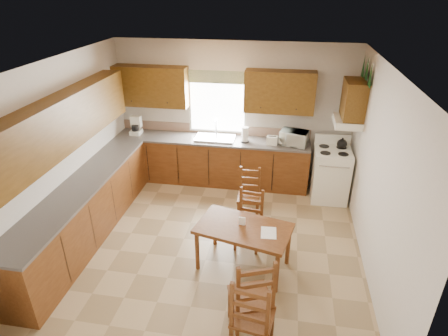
% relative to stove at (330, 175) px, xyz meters
% --- Properties ---
extents(floor, '(4.50, 4.50, 0.00)m').
position_rel_stove_xyz_m(floor, '(-1.88, -1.67, -0.47)').
color(floor, tan).
rests_on(floor, ground).
extents(ceiling, '(4.50, 4.50, 0.00)m').
position_rel_stove_xyz_m(ceiling, '(-1.88, -1.67, 2.23)').
color(ceiling, olive).
rests_on(ceiling, floor).
extents(wall_left, '(4.50, 4.50, 0.00)m').
position_rel_stove_xyz_m(wall_left, '(-4.13, -1.67, 0.88)').
color(wall_left, beige).
rests_on(wall_left, floor).
extents(wall_right, '(4.50, 4.50, 0.00)m').
position_rel_stove_xyz_m(wall_right, '(0.37, -1.67, 0.88)').
color(wall_right, beige).
rests_on(wall_right, floor).
extents(wall_back, '(4.50, 4.50, 0.00)m').
position_rel_stove_xyz_m(wall_back, '(-1.88, 0.58, 0.88)').
color(wall_back, beige).
rests_on(wall_back, floor).
extents(wall_front, '(4.50, 4.50, 0.00)m').
position_rel_stove_xyz_m(wall_front, '(-1.88, -3.92, 0.88)').
color(wall_front, beige).
rests_on(wall_front, floor).
extents(lower_cab_back, '(3.75, 0.60, 0.88)m').
position_rel_stove_xyz_m(lower_cab_back, '(-2.25, 0.28, -0.03)').
color(lower_cab_back, brown).
rests_on(lower_cab_back, floor).
extents(lower_cab_left, '(0.60, 3.60, 0.88)m').
position_rel_stove_xyz_m(lower_cab_left, '(-3.83, -1.82, -0.03)').
color(lower_cab_left, brown).
rests_on(lower_cab_left, floor).
extents(counter_back, '(3.75, 0.63, 0.04)m').
position_rel_stove_xyz_m(counter_back, '(-2.25, 0.28, 0.43)').
color(counter_back, '#554F4B').
rests_on(counter_back, lower_cab_back).
extents(counter_left, '(0.63, 3.60, 0.04)m').
position_rel_stove_xyz_m(counter_left, '(-3.83, -1.82, 0.43)').
color(counter_left, '#554F4B').
rests_on(counter_left, lower_cab_left).
extents(backsplash, '(3.75, 0.01, 0.18)m').
position_rel_stove_xyz_m(backsplash, '(-2.25, 0.57, 0.54)').
color(backsplash, '#896955').
rests_on(backsplash, counter_back).
extents(upper_cab_back_left, '(1.41, 0.33, 0.75)m').
position_rel_stove_xyz_m(upper_cab_back_left, '(-3.43, 0.41, 1.38)').
color(upper_cab_back_left, brown).
rests_on(upper_cab_back_left, wall_back).
extents(upper_cab_back_right, '(1.25, 0.33, 0.75)m').
position_rel_stove_xyz_m(upper_cab_back_right, '(-1.02, 0.41, 1.38)').
color(upper_cab_back_right, brown).
rests_on(upper_cab_back_right, wall_back).
extents(upper_cab_left, '(0.33, 3.60, 0.75)m').
position_rel_stove_xyz_m(upper_cab_left, '(-3.96, -1.82, 1.38)').
color(upper_cab_left, brown).
rests_on(upper_cab_left, wall_left).
extents(upper_cab_stove, '(0.33, 0.62, 0.62)m').
position_rel_stove_xyz_m(upper_cab_stove, '(0.20, -0.02, 1.43)').
color(upper_cab_stove, brown).
rests_on(upper_cab_stove, wall_right).
extents(range_hood, '(0.44, 0.62, 0.12)m').
position_rel_stove_xyz_m(range_hood, '(0.15, -0.02, 1.05)').
color(range_hood, white).
rests_on(range_hood, wall_right).
extents(window_frame, '(1.13, 0.02, 1.18)m').
position_rel_stove_xyz_m(window_frame, '(-2.18, 0.55, 1.08)').
color(window_frame, white).
rests_on(window_frame, wall_back).
extents(window_pane, '(1.05, 0.01, 1.10)m').
position_rel_stove_xyz_m(window_pane, '(-2.18, 0.54, 1.08)').
color(window_pane, white).
rests_on(window_pane, wall_back).
extents(window_valance, '(1.19, 0.01, 0.24)m').
position_rel_stove_xyz_m(window_valance, '(-2.18, 0.52, 1.58)').
color(window_valance, '#405F32').
rests_on(window_valance, wall_back).
extents(sink_basin, '(0.75, 0.45, 0.04)m').
position_rel_stove_xyz_m(sink_basin, '(-2.18, 0.28, 0.47)').
color(sink_basin, silver).
rests_on(sink_basin, counter_back).
extents(pine_decal_a, '(0.22, 0.22, 0.36)m').
position_rel_stove_xyz_m(pine_decal_a, '(0.33, -0.34, 1.91)').
color(pine_decal_a, '#123B15').
rests_on(pine_decal_a, wall_right).
extents(pine_decal_b, '(0.22, 0.22, 0.36)m').
position_rel_stove_xyz_m(pine_decal_b, '(0.33, -0.02, 1.95)').
color(pine_decal_b, '#123B15').
rests_on(pine_decal_b, wall_right).
extents(pine_decal_c, '(0.22, 0.22, 0.36)m').
position_rel_stove_xyz_m(pine_decal_c, '(0.33, 0.30, 1.91)').
color(pine_decal_c, '#123B15').
rests_on(pine_decal_c, wall_right).
extents(stove, '(0.65, 0.67, 0.94)m').
position_rel_stove_xyz_m(stove, '(0.00, 0.00, 0.00)').
color(stove, white).
rests_on(stove, floor).
extents(coffeemaker, '(0.28, 0.31, 0.36)m').
position_rel_stove_xyz_m(coffeemaker, '(-3.77, 0.28, 0.63)').
color(coffeemaker, white).
rests_on(coffeemaker, counter_back).
extents(paper_towel, '(0.16, 0.16, 0.29)m').
position_rel_stove_xyz_m(paper_towel, '(-1.60, 0.23, 0.59)').
color(paper_towel, white).
rests_on(paper_towel, counter_back).
extents(toaster, '(0.20, 0.13, 0.16)m').
position_rel_stove_xyz_m(toaster, '(-1.09, 0.19, 0.53)').
color(toaster, white).
rests_on(toaster, counter_back).
extents(microwave, '(0.52, 0.43, 0.27)m').
position_rel_stove_xyz_m(microwave, '(-0.69, 0.25, 0.58)').
color(microwave, white).
rests_on(microwave, counter_back).
extents(dining_table, '(1.38, 0.98, 0.67)m').
position_rel_stove_xyz_m(dining_table, '(-1.33, -2.13, -0.14)').
color(dining_table, brown).
rests_on(dining_table, floor).
extents(chair_near_left, '(0.49, 0.47, 1.02)m').
position_rel_stove_xyz_m(chair_near_left, '(-1.07, -3.41, 0.04)').
color(chair_near_left, brown).
rests_on(chair_near_left, floor).
extents(chair_near_right, '(0.57, 0.56, 1.07)m').
position_rel_stove_xyz_m(chair_near_right, '(-1.13, -3.15, 0.06)').
color(chair_near_right, brown).
rests_on(chair_near_right, floor).
extents(chair_far_left, '(0.43, 0.41, 0.92)m').
position_rel_stove_xyz_m(chair_far_left, '(-1.31, -1.67, -0.01)').
color(chair_far_left, brown).
rests_on(chair_far_left, floor).
extents(chair_far_right, '(0.37, 0.36, 0.88)m').
position_rel_stove_xyz_m(chair_far_right, '(-1.39, -0.89, -0.03)').
color(chair_far_right, brown).
rests_on(chair_far_right, floor).
extents(table_paper, '(0.22, 0.28, 0.00)m').
position_rel_stove_xyz_m(table_paper, '(-0.99, -2.21, 0.20)').
color(table_paper, white).
rests_on(table_paper, dining_table).
extents(table_card, '(0.09, 0.03, 0.12)m').
position_rel_stove_xyz_m(table_card, '(-1.36, -2.08, 0.26)').
color(table_card, white).
rests_on(table_card, dining_table).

